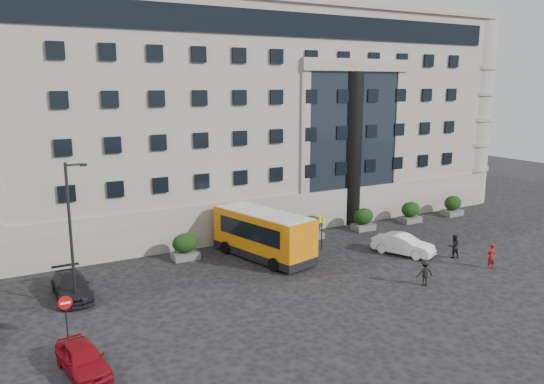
{
  "coord_description": "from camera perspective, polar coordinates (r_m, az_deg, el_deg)",
  "views": [
    {
      "loc": [
        -15.72,
        -25.92,
        11.99
      ],
      "look_at": [
        0.76,
        3.95,
        5.0
      ],
      "focal_mm": 35.0,
      "sensor_mm": 36.0,
      "label": 1
    }
  ],
  "objects": [
    {
      "name": "parked_car_c",
      "position": [
        32.75,
        -20.75,
        -9.44
      ],
      "size": [
        1.87,
        4.57,
        1.32
      ],
      "primitive_type": "imported",
      "rotation": [
        0.0,
        0.0,
        0.0
      ],
      "color": "black",
      "rests_on": "ground"
    },
    {
      "name": "bus_stop_sign",
      "position": [
        38.88,
        5.39,
        -3.77
      ],
      "size": [
        0.5,
        0.08,
        2.52
      ],
      "color": "#262628",
      "rests_on": "ground"
    },
    {
      "name": "pedestrian_b",
      "position": [
        39.37,
        18.96,
        -5.54
      ],
      "size": [
        0.95,
        0.83,
        1.66
      ],
      "primitive_type": "imported",
      "rotation": [
        0.0,
        0.0,
        2.86
      ],
      "color": "black",
      "rests_on": "ground"
    },
    {
      "name": "ground",
      "position": [
        32.6,
        2.22,
        -10.01
      ],
      "size": [
        120.0,
        120.0,
        0.0
      ],
      "primitive_type": "plane",
      "color": "black",
      "rests_on": "ground"
    },
    {
      "name": "pedestrian_c",
      "position": [
        33.6,
        16.11,
        -8.32
      ],
      "size": [
        1.18,
        0.86,
        1.63
      ],
      "primitive_type": "imported",
      "rotation": [
        0.0,
        0.0,
        2.88
      ],
      "color": "black",
      "rests_on": "ground"
    },
    {
      "name": "white_taxi",
      "position": [
        39.11,
        13.92,
        -5.51
      ],
      "size": [
        3.26,
        4.63,
        1.45
      ],
      "primitive_type": "imported",
      "rotation": [
        0.0,
        0.0,
        0.44
      ],
      "color": "white",
      "rests_on": "ground"
    },
    {
      "name": "hedge_f",
      "position": [
        51.79,
        18.86,
        -1.38
      ],
      "size": [
        1.8,
        1.26,
        1.84
      ],
      "color": "#5B5B59",
      "rests_on": "ground"
    },
    {
      "name": "civic_building",
      "position": [
        52.7,
        -4.55,
        8.29
      ],
      "size": [
        44.0,
        24.0,
        18.0
      ],
      "primitive_type": "cube",
      "color": "gray",
      "rests_on": "ground"
    },
    {
      "name": "hedge_d",
      "position": [
        44.79,
        9.82,
        -2.89
      ],
      "size": [
        1.8,
        1.26,
        1.84
      ],
      "color": "#5B5B59",
      "rests_on": "ground"
    },
    {
      "name": "hedge_a",
      "position": [
        37.37,
        -9.33,
        -5.8
      ],
      "size": [
        1.8,
        1.26,
        1.84
      ],
      "color": "#5B5B59",
      "rests_on": "ground"
    },
    {
      "name": "hedge_b",
      "position": [
        39.32,
        -2.16,
        -4.77
      ],
      "size": [
        1.8,
        1.26,
        1.84
      ],
      "color": "#5B5B59",
      "rests_on": "ground"
    },
    {
      "name": "hedge_e",
      "position": [
        48.14,
        14.67,
        -2.09
      ],
      "size": [
        1.8,
        1.26,
        1.84
      ],
      "color": "#5B5B59",
      "rests_on": "ground"
    },
    {
      "name": "no_entry_sign",
      "position": [
        27.08,
        -21.31,
        -11.7
      ],
      "size": [
        0.64,
        0.16,
        2.32
      ],
      "color": "#262628",
      "rests_on": "ground"
    },
    {
      "name": "entrance_column",
      "position": [
        45.94,
        8.5,
        4.59
      ],
      "size": [
        1.8,
        1.8,
        13.0
      ],
      "primitive_type": "cylinder",
      "color": "black",
      "rests_on": "ground"
    },
    {
      "name": "street_lamp",
      "position": [
        30.15,
        -20.76,
        -3.84
      ],
      "size": [
        1.16,
        0.18,
        8.0
      ],
      "color": "#262628",
      "rests_on": "ground"
    },
    {
      "name": "hedge_c",
      "position": [
        41.82,
        4.23,
        -3.79
      ],
      "size": [
        1.8,
        1.26,
        1.84
      ],
      "color": "#5B5B59",
      "rests_on": "ground"
    },
    {
      "name": "red_truck",
      "position": [
        41.24,
        -22.74,
        -4.24
      ],
      "size": [
        2.53,
        5.12,
        2.71
      ],
      "rotation": [
        0.0,
        0.0,
        -0.04
      ],
      "color": "maroon",
      "rests_on": "ground"
    },
    {
      "name": "parked_car_a",
      "position": [
        24.66,
        -19.7,
        -16.53
      ],
      "size": [
        2.04,
        3.99,
        1.3
      ],
      "primitive_type": "imported",
      "rotation": [
        0.0,
        0.0,
        0.14
      ],
      "color": "maroon",
      "rests_on": "ground"
    },
    {
      "name": "pedestrian_a",
      "position": [
        38.0,
        22.49,
        -6.36
      ],
      "size": [
        0.64,
        0.43,
        1.72
      ],
      "primitive_type": "imported",
      "rotation": [
        0.0,
        0.0,
        3.11
      ],
      "color": "maroon",
      "rests_on": "ground"
    },
    {
      "name": "minibus",
      "position": [
        36.97,
        -0.94,
        -4.4
      ],
      "size": [
        4.59,
        8.32,
        3.29
      ],
      "rotation": [
        0.0,
        0.0,
        0.25
      ],
      "color": "orange",
      "rests_on": "ground"
    }
  ]
}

